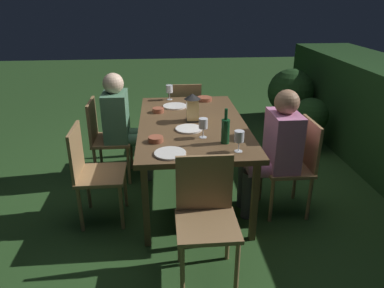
{
  "coord_description": "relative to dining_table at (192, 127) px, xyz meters",
  "views": [
    {
      "loc": [
        3.19,
        -0.27,
        1.89
      ],
      "look_at": [
        0.0,
        0.0,
        0.53
      ],
      "focal_mm": 33.54,
      "sensor_mm": 36.0,
      "label": 1
    }
  ],
  "objects": [
    {
      "name": "potted_plant_corner",
      "position": [
        -0.88,
        1.54,
        -0.29
      ],
      "size": [
        0.44,
        0.44,
        0.7
      ],
      "color": "#9E5133",
      "rests_on": "ground"
    },
    {
      "name": "chair_side_left_b",
      "position": [
        0.4,
        -0.89,
        -0.21
      ],
      "size": [
        0.42,
        0.4,
        0.87
      ],
      "color": "#937047",
      "rests_on": "ground"
    },
    {
      "name": "ground_plane",
      "position": [
        0.0,
        0.0,
        -0.7
      ],
      "size": [
        16.0,
        16.0,
        0.0
      ],
      "primitive_type": "plane",
      "color": "#26471E"
    },
    {
      "name": "chair_head_far",
      "position": [
        1.13,
        0.0,
        -0.21
      ],
      "size": [
        0.4,
        0.42,
        0.87
      ],
      "color": "#937047",
      "rests_on": "ground"
    },
    {
      "name": "person_in_green",
      "position": [
        -0.4,
        -0.69,
        -0.06
      ],
      "size": [
        0.38,
        0.47,
        1.15
      ],
      "color": "#4C7A5B",
      "rests_on": "ground"
    },
    {
      "name": "plate_b",
      "position": [
        -0.5,
        -0.14,
        0.06
      ],
      "size": [
        0.25,
        0.25,
        0.01
      ],
      "primitive_type": "cylinder",
      "color": "white",
      "rests_on": "dining_table"
    },
    {
      "name": "potted_plant_by_hedge",
      "position": [
        -1.63,
        1.54,
        -0.15
      ],
      "size": [
        0.64,
        0.64,
        0.91
      ],
      "color": "brown",
      "rests_on": "ground"
    },
    {
      "name": "wine_glass_b",
      "position": [
        0.71,
        0.3,
        0.17
      ],
      "size": [
        0.08,
        0.08,
        0.17
      ],
      "color": "silver",
      "rests_on": "dining_table"
    },
    {
      "name": "wine_glass_c",
      "position": [
        0.4,
        0.06,
        0.17
      ],
      "size": [
        0.08,
        0.08,
        0.17
      ],
      "color": "silver",
      "rests_on": "dining_table"
    },
    {
      "name": "dining_table",
      "position": [
        0.0,
        0.0,
        0.0
      ],
      "size": [
        1.76,
        0.99,
        0.75
      ],
      "color": "brown",
      "rests_on": "ground"
    },
    {
      "name": "plate_c",
      "position": [
        0.71,
        -0.23,
        0.06
      ],
      "size": [
        0.24,
        0.24,
        0.01
      ],
      "primitive_type": "cylinder",
      "color": "silver",
      "rests_on": "dining_table"
    },
    {
      "name": "person_in_pink",
      "position": [
        0.4,
        0.69,
        -0.06
      ],
      "size": [
        0.38,
        0.47,
        1.15
      ],
      "color": "#C675A3",
      "rests_on": "ground"
    },
    {
      "name": "bowl_bread",
      "position": [
        0.46,
        -0.34,
        0.08
      ],
      "size": [
        0.12,
        0.12,
        0.04
      ],
      "color": "#9E5138",
      "rests_on": "dining_table"
    },
    {
      "name": "bowl_salad",
      "position": [
        -0.33,
        -0.32,
        0.08
      ],
      "size": [
        0.12,
        0.12,
        0.05
      ],
      "color": "#9E5138",
      "rests_on": "dining_table"
    },
    {
      "name": "green_bottle_on_table",
      "position": [
        0.53,
        0.22,
        0.16
      ],
      "size": [
        0.07,
        0.07,
        0.29
      ],
      "color": "#144723",
      "rests_on": "dining_table"
    },
    {
      "name": "wine_glass_a",
      "position": [
        -0.78,
        -0.19,
        0.17
      ],
      "size": [
        0.08,
        0.08,
        0.17
      ],
      "color": "silver",
      "rests_on": "dining_table"
    },
    {
      "name": "chair_side_left_a",
      "position": [
        -0.4,
        -0.89,
        -0.21
      ],
      "size": [
        0.42,
        0.4,
        0.87
      ],
      "color": "#937047",
      "rests_on": "ground"
    },
    {
      "name": "chair_side_right_b",
      "position": [
        0.4,
        0.89,
        -0.21
      ],
      "size": [
        0.42,
        0.4,
        0.87
      ],
      "color": "#937047",
      "rests_on": "ground"
    },
    {
      "name": "lantern_centerpiece",
      "position": [
        -0.03,
        0.01,
        0.2
      ],
      "size": [
        0.15,
        0.15,
        0.27
      ],
      "color": "black",
      "rests_on": "dining_table"
    },
    {
      "name": "plate_a",
      "position": [
        0.2,
        -0.04,
        0.06
      ],
      "size": [
        0.24,
        0.24,
        0.01
      ],
      "primitive_type": "cylinder",
      "color": "white",
      "rests_on": "dining_table"
    },
    {
      "name": "bowl_olives",
      "position": [
        -0.71,
        0.2,
        0.08
      ],
      "size": [
        0.17,
        0.17,
        0.04
      ],
      "color": "#9E5138",
      "rests_on": "dining_table"
    },
    {
      "name": "chair_head_near",
      "position": [
        -1.13,
        0.0,
        -0.21
      ],
      "size": [
        0.4,
        0.42,
        0.87
      ],
      "color": "#937047",
      "rests_on": "ground"
    }
  ]
}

